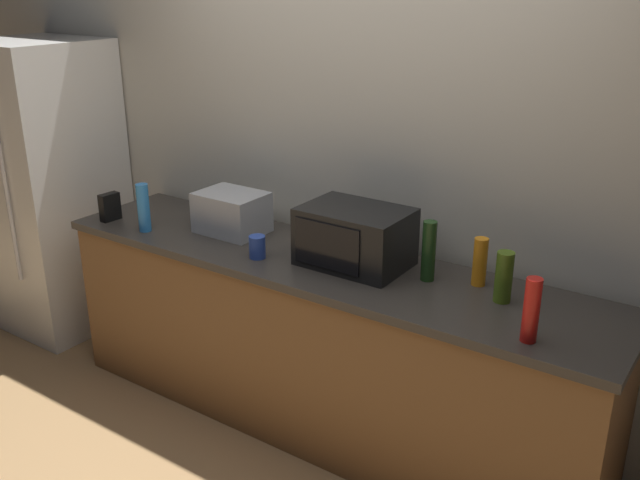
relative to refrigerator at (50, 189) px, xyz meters
The scene contains 13 objects.
ground_plane 2.27m from the refrigerator, 11.03° to the right, with size 8.00×8.00×0.00m, color #A87F51.
back_wall 2.14m from the refrigerator, 11.32° to the left, with size 6.40×0.10×2.70m, color beige.
counter_run 2.10m from the refrigerator, ahead, with size 2.84×0.64×0.90m.
refrigerator is the anchor object (origin of this frame).
microwave 2.21m from the refrigerator, ahead, with size 0.48×0.35×0.27m.
toaster_oven 1.46m from the refrigerator, ahead, with size 0.34×0.26×0.21m, color #B7BABF.
cordless_phone 0.81m from the refrigerator, 12.64° to the right, with size 0.05×0.11×0.15m, color black.
bottle_spray_cleaner 1.10m from the refrigerator, ahead, with size 0.06×0.06×0.25m, color #338CE5.
bottle_olive_oil 2.92m from the refrigerator, ahead, with size 0.07×0.07×0.22m, color #4C6B19.
bottle_hot_sauce 3.12m from the refrigerator, ahead, with size 0.06×0.06×0.25m, color red.
bottle_dish_soap 2.78m from the refrigerator, ahead, with size 0.06×0.06×0.21m, color orange.
bottle_wine 2.57m from the refrigerator, ahead, with size 0.06×0.06×0.27m, color #1E3F19.
mug_blue 1.80m from the refrigerator, ahead, with size 0.08×0.08×0.11m, color #2D4CB2.
Camera 1 is at (1.72, -2.10, 2.16)m, focal length 39.37 mm.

